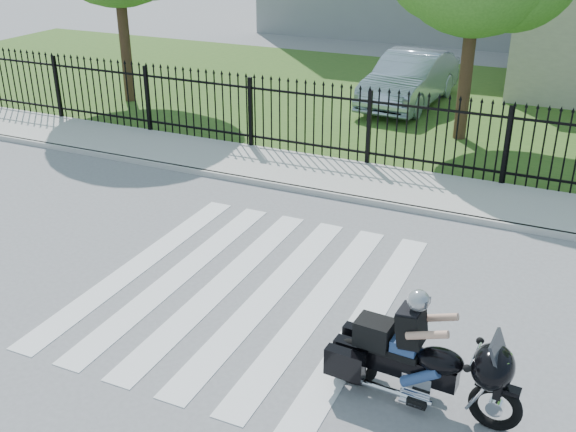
% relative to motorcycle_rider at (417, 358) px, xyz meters
% --- Properties ---
extents(ground, '(120.00, 120.00, 0.00)m').
position_rel_motorcycle_rider_xyz_m(ground, '(-3.09, 1.47, -0.65)').
color(ground, slate).
rests_on(ground, ground).
extents(crosswalk, '(5.00, 5.50, 0.01)m').
position_rel_motorcycle_rider_xyz_m(crosswalk, '(-3.09, 1.47, -0.64)').
color(crosswalk, silver).
rests_on(crosswalk, ground).
extents(sidewalk, '(40.00, 2.00, 0.12)m').
position_rel_motorcycle_rider_xyz_m(sidewalk, '(-3.09, 6.47, -0.59)').
color(sidewalk, '#ADAAA3').
rests_on(sidewalk, ground).
extents(curb, '(40.00, 0.12, 0.12)m').
position_rel_motorcycle_rider_xyz_m(curb, '(-3.09, 5.47, -0.59)').
color(curb, '#ADAAA3').
rests_on(curb, ground).
extents(grass_strip, '(40.00, 12.00, 0.02)m').
position_rel_motorcycle_rider_xyz_m(grass_strip, '(-3.09, 13.47, -0.64)').
color(grass_strip, '#31571E').
rests_on(grass_strip, ground).
extents(iron_fence, '(26.00, 0.04, 1.80)m').
position_rel_motorcycle_rider_xyz_m(iron_fence, '(-3.09, 7.47, 0.25)').
color(iron_fence, black).
rests_on(iron_fence, ground).
extents(motorcycle_rider, '(2.40, 0.81, 1.58)m').
position_rel_motorcycle_rider_xyz_m(motorcycle_rider, '(0.00, 0.00, 0.00)').
color(motorcycle_rider, black).
rests_on(motorcycle_rider, ground).
extents(parked_car, '(2.01, 4.82, 1.55)m').
position_rel_motorcycle_rider_xyz_m(parked_car, '(-3.65, 13.05, 0.15)').
color(parked_car, '#91A3B7').
rests_on(parked_car, grass_strip).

